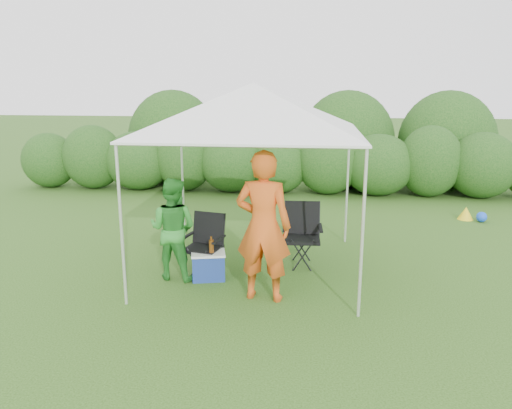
# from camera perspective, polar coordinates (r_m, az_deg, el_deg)

# --- Properties ---
(ground) EXTENTS (70.00, 70.00, 0.00)m
(ground) POSITION_cam_1_polar(r_m,az_deg,el_deg) (7.43, -0.77, -8.61)
(ground) COLOR #365E1D
(hedge) EXTENTS (14.14, 1.53, 1.80)m
(hedge) POSITION_cam_1_polar(r_m,az_deg,el_deg) (13.00, 2.66, 4.90)
(hedge) COLOR #275019
(hedge) RESTS_ON ground
(canopy) EXTENTS (3.10, 3.10, 2.83)m
(canopy) POSITION_cam_1_polar(r_m,az_deg,el_deg) (7.38, -0.32, 10.92)
(canopy) COLOR silver
(canopy) RESTS_ON ground
(chair_right) EXTENTS (0.64, 0.58, 0.99)m
(chair_right) POSITION_cam_1_polar(r_m,az_deg,el_deg) (7.93, 5.31, -2.90)
(chair_right) COLOR black
(chair_right) RESTS_ON ground
(chair_left) EXTENTS (0.65, 0.61, 0.91)m
(chair_left) POSITION_cam_1_polar(r_m,az_deg,el_deg) (7.59, -5.80, -4.04)
(chair_left) COLOR black
(chair_left) RESTS_ON ground
(man) EXTENTS (0.79, 0.57, 2.02)m
(man) POSITION_cam_1_polar(r_m,az_deg,el_deg) (6.50, 0.84, -2.51)
(man) COLOR #D85318
(man) RESTS_ON ground
(woman) EXTENTS (0.82, 0.69, 1.51)m
(woman) POSITION_cam_1_polar(r_m,az_deg,el_deg) (7.39, -9.47, -2.76)
(woman) COLOR #2D8C2E
(woman) RESTS_ON ground
(cooler) EXTENTS (0.56, 0.46, 0.41)m
(cooler) POSITION_cam_1_polar(r_m,az_deg,el_deg) (7.43, -5.46, -6.95)
(cooler) COLOR navy
(cooler) RESTS_ON ground
(bottle) EXTENTS (0.07, 0.07, 0.26)m
(bottle) POSITION_cam_1_polar(r_m,az_deg,el_deg) (7.27, -5.12, -4.63)
(bottle) COLOR #592D0C
(bottle) RESTS_ON cooler
(lawn_toy) EXTENTS (0.54, 0.45, 0.27)m
(lawn_toy) POSITION_cam_1_polar(r_m,az_deg,el_deg) (11.43, 23.24, -1.02)
(lawn_toy) COLOR yellow
(lawn_toy) RESTS_ON ground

